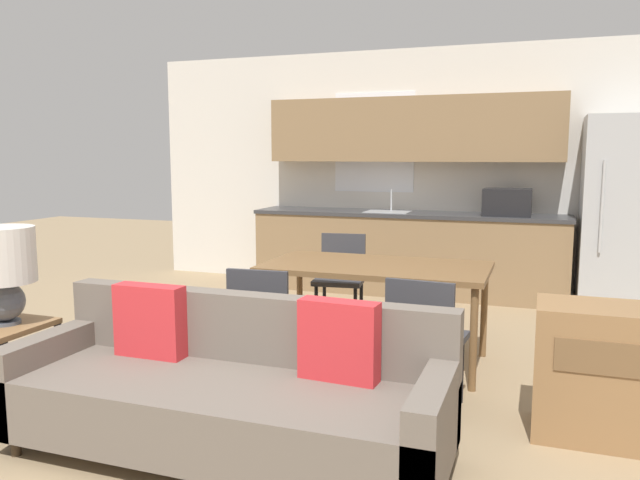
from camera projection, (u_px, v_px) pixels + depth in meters
name	position (u px, v px, depth m)	size (l,w,h in m)	color
ground_plane	(217.00, 479.00, 2.95)	(20.00, 20.00, 0.00)	#9E8460
wall_back	(414.00, 170.00, 7.09)	(6.40, 0.07, 2.70)	silver
kitchen_counter	(410.00, 217.00, 6.87)	(3.41, 0.65, 2.15)	#8E704C
refrigerator	(625.00, 214.00, 6.05)	(0.81, 0.73, 1.90)	#B7BABC
dining_table	(376.00, 272.00, 4.57)	(1.62, 0.87, 0.73)	brown
couch	(231.00, 392.00, 3.18)	(2.24, 0.80, 0.82)	#3D2D1E
side_table	(3.00, 356.00, 3.56)	(0.46, 0.46, 0.57)	olive
table_lamp	(2.00, 265.00, 3.49)	(0.36, 0.36, 0.56)	#4C515B
credenza	(628.00, 375.00, 3.31)	(0.95, 0.45, 0.73)	olive
dining_chair_near_right	(425.00, 335.00, 3.66)	(0.46, 0.46, 0.82)	#38383D
dining_chair_near_left	(265.00, 320.00, 4.00)	(0.45, 0.45, 0.82)	#38383D
dining_chair_far_left	(341.00, 275.00, 5.52)	(0.47, 0.47, 0.82)	#38383D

